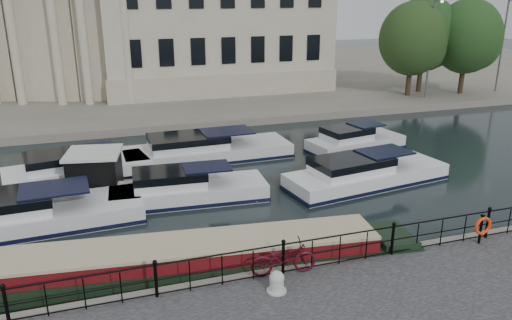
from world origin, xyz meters
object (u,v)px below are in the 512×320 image
(life_ring_post, at_px, (483,226))
(harbour_hut, at_px, (96,175))
(bicycle, at_px, (283,258))
(narrowboat, at_px, (187,265))
(mooring_bollard, at_px, (277,282))

(life_ring_post, height_order, harbour_hut, harbour_hut)
(bicycle, bearing_deg, narrowboat, 62.30)
(mooring_bollard, bearing_deg, bicycle, 57.51)
(narrowboat, bearing_deg, harbour_hut, 114.42)
(life_ring_post, relative_size, harbour_hut, 0.30)
(life_ring_post, xyz_separation_m, harbour_hut, (-12.92, 10.64, -0.30))
(mooring_bollard, distance_m, narrowboat, 3.53)
(bicycle, bearing_deg, mooring_bollard, 153.50)
(bicycle, distance_m, harbour_hut, 11.66)
(bicycle, height_order, narrowboat, bicycle)
(bicycle, bearing_deg, life_ring_post, -86.70)
(mooring_bollard, xyz_separation_m, narrowboat, (-2.22, 2.70, -0.50))
(mooring_bollard, xyz_separation_m, harbour_hut, (-4.94, 11.15, 0.08))
(life_ring_post, height_order, narrowboat, life_ring_post)
(bicycle, distance_m, mooring_bollard, 1.04)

